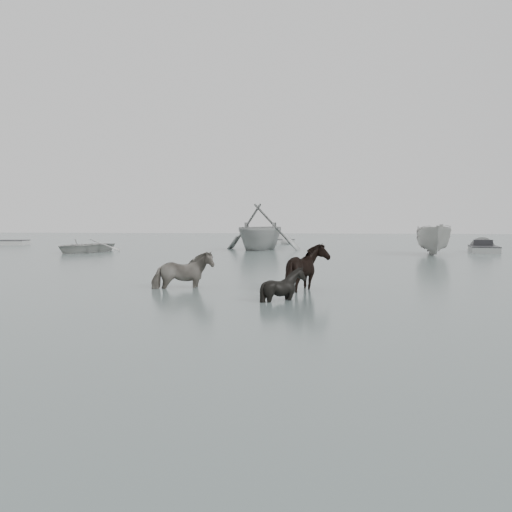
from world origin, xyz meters
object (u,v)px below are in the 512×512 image
object	(u,v)px
pony_pinto	(182,263)
pony_black	(283,276)
rowboat_lead	(83,245)
pony_dark	(308,263)

from	to	relation	value
pony_pinto	pony_black	xyz separation A→B (m)	(3.08, -2.13, -0.14)
rowboat_lead	pony_black	bearing A→B (deg)	-40.36
pony_pinto	rowboat_lead	xyz separation A→B (m)	(-10.63, 17.23, -0.26)
pony_dark	rowboat_lead	bearing A→B (deg)	35.10
pony_dark	rowboat_lead	world-z (taller)	pony_dark
pony_dark	rowboat_lead	size ratio (longest dim) A/B	0.34
pony_dark	pony_black	size ratio (longest dim) A/B	1.31
pony_black	rowboat_lead	world-z (taller)	pony_black
pony_dark	pony_black	bearing A→B (deg)	160.12
pony_pinto	pony_dark	world-z (taller)	pony_dark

